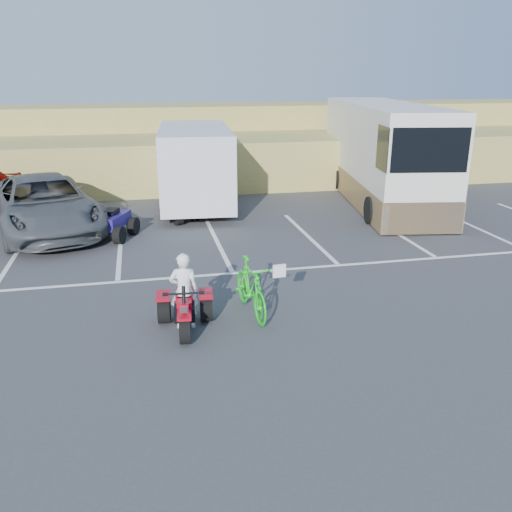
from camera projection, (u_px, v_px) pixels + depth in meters
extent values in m
plane|color=#3A3A3C|center=(253.00, 315.00, 10.81)|extent=(100.00, 100.00, 0.00)
cube|color=white|center=(16.00, 255.00, 14.36)|extent=(0.12, 5.00, 0.01)
cube|color=white|center=(120.00, 248.00, 14.90)|extent=(0.12, 5.00, 0.01)
cube|color=white|center=(217.00, 242.00, 15.44)|extent=(0.12, 5.00, 0.01)
cube|color=white|center=(308.00, 236.00, 15.97)|extent=(0.12, 5.00, 0.01)
cube|color=white|center=(393.00, 231.00, 16.51)|extent=(0.12, 5.00, 0.01)
cube|color=white|center=(472.00, 226.00, 17.05)|extent=(0.12, 5.00, 0.01)
cube|color=white|center=(233.00, 273.00, 13.03)|extent=(28.00, 0.12, 0.01)
cube|color=olive|center=(187.00, 160.00, 23.44)|extent=(40.00, 6.00, 2.00)
cube|color=olive|center=(179.00, 128.00, 26.36)|extent=(40.00, 4.00, 2.20)
imported|color=white|center=(184.00, 291.00, 10.07)|extent=(0.57, 0.40, 1.48)
imported|color=#14BF19|center=(251.00, 288.00, 10.69)|extent=(0.71, 1.91, 1.12)
imported|color=#474B4F|center=(44.00, 205.00, 16.23)|extent=(4.39, 6.50, 1.66)
cube|color=silver|center=(195.00, 163.00, 19.15)|extent=(2.84, 6.12, 2.48)
cylinder|color=black|center=(196.00, 196.00, 19.54)|extent=(2.23, 0.86, 0.69)
cube|color=silver|center=(382.00, 152.00, 19.99)|extent=(3.94, 9.93, 3.48)
cube|color=brown|center=(379.00, 186.00, 20.40)|extent=(3.98, 9.94, 0.97)
cube|color=black|center=(430.00, 150.00, 15.17)|extent=(2.20, 0.38, 1.26)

